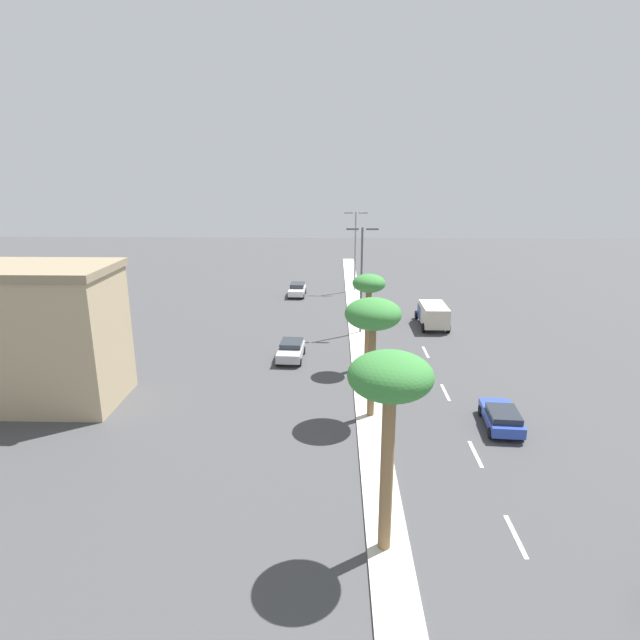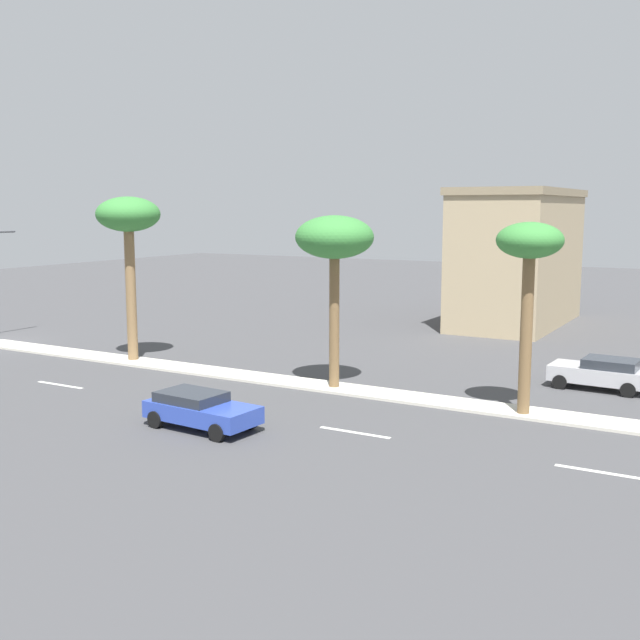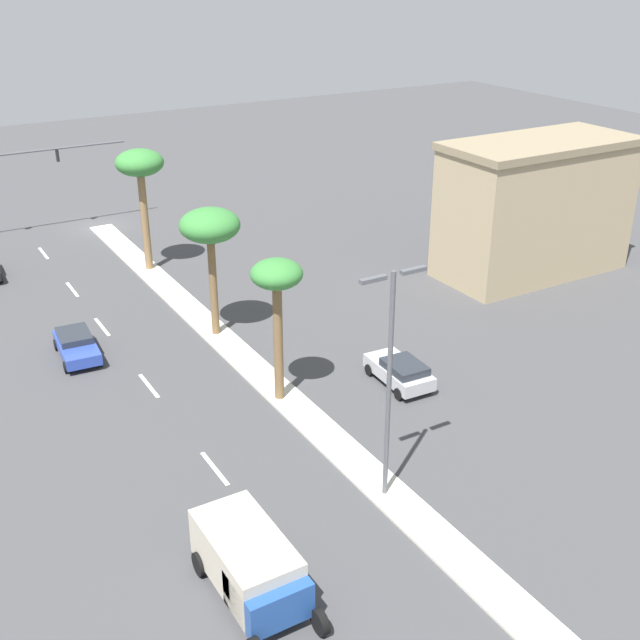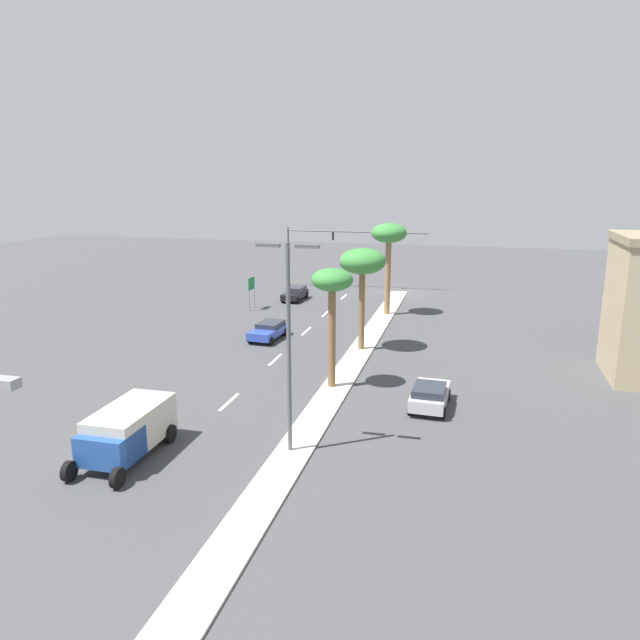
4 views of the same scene
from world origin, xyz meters
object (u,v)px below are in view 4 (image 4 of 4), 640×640
(palm_tree_rear, at_px, (389,237))
(street_lamp_mid, at_px, (289,333))
(traffic_signal_gantry, at_px, (322,249))
(sedan_black_inboard, at_px, (295,293))
(directional_road_sign, at_px, (251,286))
(palm_tree_near, at_px, (332,288))
(sedan_silver_center, at_px, (430,395))
(box_truck, at_px, (126,431))
(palm_tree_inboard, at_px, (362,264))
(sedan_blue_right, at_px, (268,330))

(palm_tree_rear, bearing_deg, street_lamp_mid, 89.28)
(traffic_signal_gantry, height_order, sedan_black_inboard, traffic_signal_gantry)
(directional_road_sign, xyz_separation_m, sedan_black_inboard, (-2.86, -5.30, -1.55))
(palm_tree_near, bearing_deg, sedan_silver_center, 163.51)
(palm_tree_near, bearing_deg, box_truck, 58.16)
(sedan_silver_center, bearing_deg, traffic_signal_gantry, -66.53)
(palm_tree_inboard, relative_size, sedan_blue_right, 1.72)
(palm_tree_inboard, relative_size, sedan_black_inboard, 1.78)
(directional_road_sign, xyz_separation_m, box_truck, (-5.59, 31.32, -0.99))
(sedan_black_inboard, bearing_deg, palm_tree_rear, 156.78)
(palm_tree_near, distance_m, sedan_black_inboard, 27.57)
(palm_tree_inboard, bearing_deg, palm_tree_near, 88.16)
(traffic_signal_gantry, bearing_deg, sedan_black_inboard, 83.13)
(directional_road_sign, bearing_deg, sedan_blue_right, 117.43)
(palm_tree_inboard, bearing_deg, sedan_blue_right, -9.64)
(palm_tree_rear, xyz_separation_m, palm_tree_inboard, (0.21, 12.17, -0.75))
(palm_tree_rear, relative_size, box_truck, 1.45)
(directional_road_sign, distance_m, sedan_blue_right, 11.36)
(palm_tree_rear, relative_size, palm_tree_near, 1.15)
(street_lamp_mid, distance_m, sedan_silver_center, 10.77)
(palm_tree_near, distance_m, sedan_blue_right, 13.61)
(traffic_signal_gantry, height_order, palm_tree_rear, palm_tree_rear)
(palm_tree_near, xyz_separation_m, sedan_black_inboard, (9.86, -25.13, -5.59))
(traffic_signal_gantry, bearing_deg, palm_tree_near, 105.19)
(directional_road_sign, height_order, sedan_silver_center, directional_road_sign)
(palm_tree_rear, relative_size, sedan_black_inboard, 1.99)
(sedan_blue_right, xyz_separation_m, box_truck, (-0.41, 21.33, 0.57))
(directional_road_sign, bearing_deg, sedan_silver_center, 131.04)
(palm_tree_near, bearing_deg, sedan_black_inboard, -68.59)
(traffic_signal_gantry, height_order, palm_tree_inboard, palm_tree_inboard)
(palm_tree_near, height_order, sedan_silver_center, palm_tree_near)
(palm_tree_rear, bearing_deg, sedan_blue_right, 53.52)
(palm_tree_inboard, height_order, palm_tree_near, palm_tree_inboard)
(sedan_silver_center, relative_size, box_truck, 0.72)
(directional_road_sign, xyz_separation_m, sedan_blue_right, (-5.18, 9.99, -1.56))
(sedan_blue_right, bearing_deg, directional_road_sign, -62.57)
(directional_road_sign, xyz_separation_m, palm_tree_rear, (-13.20, -0.86, 5.04))
(sedan_black_inboard, relative_size, sedan_silver_center, 1.01)
(palm_tree_rear, height_order, palm_tree_near, palm_tree_rear)
(sedan_blue_right, distance_m, sedan_silver_center, 17.97)
(palm_tree_near, distance_m, box_truck, 14.42)
(sedan_silver_center, bearing_deg, palm_tree_rear, -75.92)
(directional_road_sign, relative_size, palm_tree_near, 0.43)
(sedan_silver_center, bearing_deg, palm_tree_inboard, -60.46)
(box_truck, bearing_deg, sedan_blue_right, -88.91)
(street_lamp_mid, bearing_deg, sedan_black_inboard, -73.77)
(traffic_signal_gantry, distance_m, sedan_silver_center, 37.99)
(palm_tree_rear, relative_size, sedan_silver_center, 2.01)
(directional_road_sign, height_order, sedan_black_inboard, directional_road_sign)
(palm_tree_inboard, height_order, box_truck, palm_tree_inboard)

